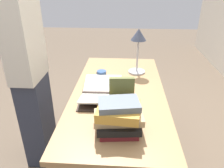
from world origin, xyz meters
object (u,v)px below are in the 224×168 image
Objects in this scene: book_stack_tall at (119,117)px; book_standing_upright at (121,97)px; open_book at (102,92)px; person_reader at (30,74)px; coffee_mug at (102,75)px; reading_lamp at (138,42)px.

book_stack_tall is 0.16m from book_standing_upright.
open_book is 0.47m from book_stack_tall.
book_standing_upright is at bearing 175.79° from book_stack_tall.
open_book is 0.29× the size of person_reader.
person_reader is at bearing -101.18° from open_book.
coffee_mug is 0.05× the size of person_reader.
book_standing_upright is at bearing 18.87° from coffee_mug.
reading_lamp reaches higher than open_book.
open_book is 0.34m from book_standing_upright.
reading_lamp is (-0.74, 0.13, 0.16)m from book_standing_upright.
book_standing_upright is 0.66× the size of reading_lamp.
book_stack_tall is 0.92m from person_reader.
person_reader is at bearing -121.04° from book_standing_upright.
person_reader is (-0.54, -0.75, 0.02)m from book_stack_tall.
coffee_mug is 0.60m from person_reader.
open_book is 0.61m from reading_lamp.
reading_lamp is at bearing 119.25° from coffee_mug.
book_standing_upright is 0.85m from person_reader.
reading_lamp is 0.45m from coffee_mug.
open_book is 0.28m from coffee_mug.
book_stack_tall is at bearing 16.50° from open_book.
open_book is 1.23× the size of reading_lamp.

